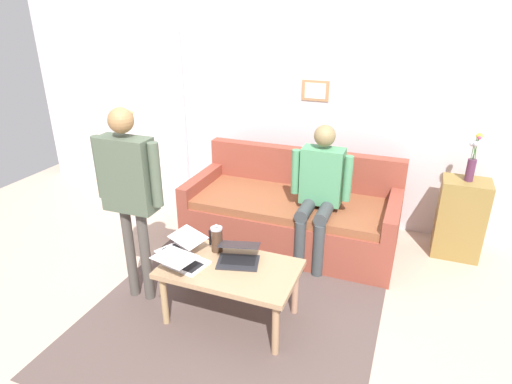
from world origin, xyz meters
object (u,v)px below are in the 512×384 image
at_px(laptop_left, 183,261).
at_px(flower_vase, 472,161).
at_px(interior_door, 154,113).
at_px(laptop_right, 180,248).
at_px(laptop_center, 239,256).
at_px(side_shelf, 460,218).
at_px(couch, 292,214).
at_px(person_seated, 320,188).
at_px(coffee_table, 230,273).
at_px(french_press, 217,239).
at_px(person_standing, 129,183).

relative_size(laptop_left, flower_vase, 0.90).
distance_m(interior_door, laptop_right, 2.43).
xyz_separation_m(laptop_center, side_shelf, (-1.61, -1.55, -0.12)).
xyz_separation_m(couch, flower_vase, (-1.55, -0.33, 0.65)).
distance_m(laptop_left, person_seated, 1.43).
xyz_separation_m(interior_door, flower_vase, (-3.50, 0.29, -0.07)).
relative_size(couch, coffee_table, 2.04).
relative_size(couch, laptop_right, 4.91).
height_order(couch, flower_vase, flower_vase).
xyz_separation_m(interior_door, laptop_center, (-1.89, 1.84, -0.52)).
xyz_separation_m(couch, laptop_left, (0.40, 1.44, 0.21)).
distance_m(couch, coffee_table, 1.32).
relative_size(interior_door, laptop_center, 5.55).
xyz_separation_m(coffee_table, french_press, (0.19, -0.17, 0.16)).
bearing_deg(laptop_center, coffee_table, 73.41).
distance_m(couch, french_press, 1.21).
xyz_separation_m(french_press, flower_vase, (-1.82, -1.47, 0.39)).
bearing_deg(laptop_left, person_seated, -120.38).
height_order(side_shelf, person_seated, person_seated).
xyz_separation_m(laptop_center, flower_vase, (-1.61, -1.55, 0.45)).
bearing_deg(person_standing, coffee_table, -178.87).
relative_size(french_press, flower_vase, 0.52).
xyz_separation_m(laptop_right, person_seated, (-0.84, -1.05, 0.22)).
relative_size(flower_vase, person_seated, 0.35).
height_order(coffee_table, laptop_left, laptop_left).
relative_size(coffee_table, person_seated, 0.78).
height_order(interior_door, person_seated, interior_door).
distance_m(coffee_table, person_standing, 1.01).
bearing_deg(laptop_left, flower_vase, -137.84).
distance_m(coffee_table, side_shelf, 2.32).
bearing_deg(coffee_table, interior_door, -46.04).
distance_m(side_shelf, person_standing, 3.01).
relative_size(coffee_table, laptop_left, 2.51).
xyz_separation_m(interior_door, couch, (-1.95, 0.62, -0.72)).
distance_m(laptop_right, flower_vase, 2.66).
relative_size(flower_vase, person_standing, 0.28).
bearing_deg(laptop_left, side_shelf, -137.85).
distance_m(laptop_right, person_seated, 1.36).
distance_m(couch, person_seated, 0.57).
height_order(interior_door, couch, interior_door).
height_order(laptop_left, french_press, french_press).
bearing_deg(laptop_center, interior_door, -44.17).
bearing_deg(person_seated, laptop_right, 51.50).
height_order(french_press, side_shelf, side_shelf).
bearing_deg(couch, laptop_right, 67.59).
height_order(couch, laptop_left, couch).
xyz_separation_m(interior_door, person_seated, (-2.26, 0.84, -0.30)).
bearing_deg(side_shelf, flower_vase, -93.75).
bearing_deg(laptop_right, laptop_left, 126.35).
bearing_deg(side_shelf, person_standing, 34.21).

